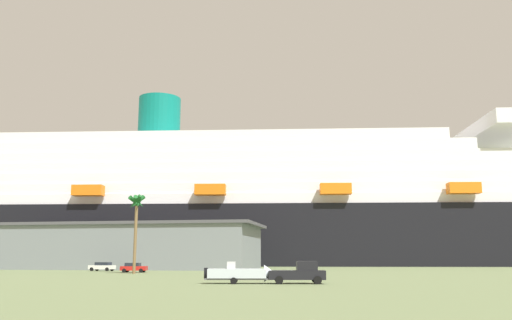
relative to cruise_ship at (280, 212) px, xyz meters
name	(u,v)px	position (x,y,z in m)	size (l,w,h in m)	color
ground_plane	(289,270)	(6.90, -47.65, -15.31)	(600.00, 600.00, 0.00)	#66754C
cruise_ship	(280,212)	(0.00, 0.00, 0.00)	(278.50, 61.65, 57.54)	black
terminal_building	(107,246)	(-32.82, -44.78, -10.59)	(66.81, 23.99, 9.41)	slate
pickup_truck	(299,273)	(12.54, -99.64, -14.27)	(5.82, 2.89, 2.20)	black
small_boat_on_trailer	(244,274)	(7.05, -100.41, -14.35)	(8.04, 2.72, 2.15)	#595960
palm_tree	(137,209)	(-14.71, -74.42, -5.33)	(2.90, 2.98, 12.22)	brown
parked_car_white_van	(102,266)	(-26.20, -60.79, -14.48)	(4.67, 2.34, 1.58)	white
parked_car_red_hatchback	(134,267)	(-17.30, -68.04, -14.48)	(4.45, 2.57, 1.58)	red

